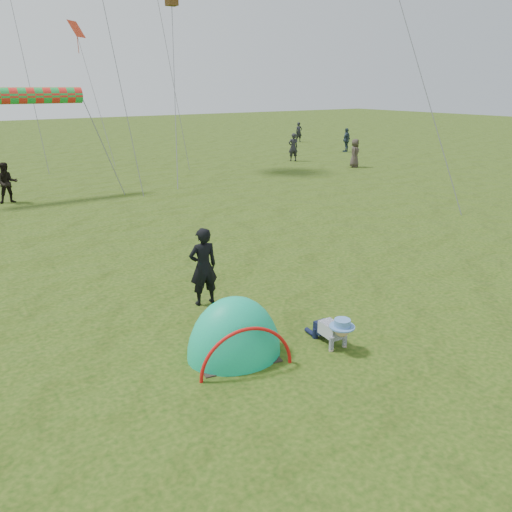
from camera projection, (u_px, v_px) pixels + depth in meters
ground at (334, 367)px, 8.34m from camera, size 140.00×140.00×0.00m
crawling_toddler at (333, 330)px, 8.96m from camera, size 0.62×0.85×0.63m
popup_tent at (234, 354)px, 8.74m from camera, size 1.90×1.67×2.15m
standing_adult at (203, 267)px, 10.51m from camera, size 0.66×0.47×1.70m
crowd_person_0 at (293, 147)px, 30.73m from camera, size 0.71×0.56×1.69m
crowd_person_4 at (355, 153)px, 28.42m from camera, size 0.93×0.87×1.59m
crowd_person_12 at (299, 132)px, 41.15m from camera, size 0.64×0.48×1.58m
crowd_person_13 at (7, 183)px, 19.73m from camera, size 0.82×0.66×1.61m
crowd_person_14 at (346, 140)px, 34.98m from camera, size 1.04×0.73×1.64m
rainbow_tube_kite at (8, 96)px, 19.37m from camera, size 5.54×0.64×0.64m
diamond_kite_7 at (76, 29)px, 30.40m from camera, size 1.18×1.18×0.96m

